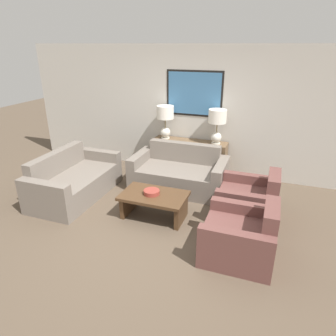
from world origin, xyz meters
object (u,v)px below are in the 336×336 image
object	(u,v)px
table_lamp_left	(165,117)
couch_by_side	(74,181)
couch_by_back_wall	(179,174)
decorative_bowl	(152,192)
table_lamp_right	(217,122)
coffee_table	(154,201)
armchair_near_camera	(241,237)
console_table	(189,158)
armchair_near_back_wall	(249,201)

from	to	relation	value
table_lamp_left	couch_by_side	bearing A→B (deg)	-125.05
couch_by_side	couch_by_back_wall	bearing A→B (deg)	29.61
couch_by_side	decorative_bowl	bearing A→B (deg)	-7.13
couch_by_side	decorative_bowl	distance (m)	1.67
couch_by_back_wall	table_lamp_right	bearing A→B (deg)	51.98
coffee_table	armchair_near_camera	xyz separation A→B (m)	(1.45, -0.52, -0.01)
couch_by_back_wall	table_lamp_left	bearing A→B (deg)	128.02
decorative_bowl	table_lamp_right	bearing A→B (deg)	71.44
table_lamp_left	armchair_near_camera	bearing A→B (deg)	-51.01
console_table	armchair_near_camera	size ratio (longest dim) A/B	1.72
coffee_table	decorative_bowl	size ratio (longest dim) A/B	4.10
couch_by_back_wall	console_table	bearing A→B (deg)	90.00
armchair_near_camera	decorative_bowl	bearing A→B (deg)	160.90
couch_by_back_wall	armchair_near_camera	world-z (taller)	couch_by_back_wall
couch_by_back_wall	couch_by_side	distance (m)	1.99
console_table	table_lamp_right	size ratio (longest dim) A/B	2.24
table_lamp_right	coffee_table	distance (m)	2.18
couch_by_side	armchair_near_camera	distance (m)	3.21
console_table	table_lamp_left	xyz separation A→B (m)	(-0.55, 0.00, 0.84)
coffee_table	armchair_near_camera	world-z (taller)	armchair_near_camera
table_lamp_left	couch_by_back_wall	size ratio (longest dim) A/B	0.39
table_lamp_right	coffee_table	world-z (taller)	table_lamp_right
console_table	decorative_bowl	distance (m)	1.90
couch_by_back_wall	armchair_near_camera	distance (m)	2.21
table_lamp_left	console_table	bearing A→B (deg)	0.00
console_table	decorative_bowl	size ratio (longest dim) A/B	6.10
table_lamp_right	couch_by_side	world-z (taller)	table_lamp_right
decorative_bowl	coffee_table	bearing A→B (deg)	1.59
console_table	armchair_near_camera	bearing A→B (deg)	-59.83
table_lamp_left	armchair_near_camera	xyz separation A→B (m)	(1.95, -2.41, -0.93)
decorative_bowl	armchair_near_camera	world-z (taller)	armchair_near_camera
console_table	couch_by_back_wall	distance (m)	0.71
table_lamp_left	decorative_bowl	size ratio (longest dim) A/B	2.73
couch_by_back_wall	coffee_table	bearing A→B (deg)	-92.32
console_table	table_lamp_left	world-z (taller)	table_lamp_left
decorative_bowl	armchair_near_camera	xyz separation A→B (m)	(1.49, -0.51, -0.16)
couch_by_side	coffee_table	distance (m)	1.70
couch_by_side	table_lamp_left	bearing A→B (deg)	54.95
table_lamp_left	table_lamp_right	bearing A→B (deg)	0.00
couch_by_back_wall	coffee_table	world-z (taller)	couch_by_back_wall
armchair_near_back_wall	armchair_near_camera	bearing A→B (deg)	-90.00
table_lamp_right	armchair_near_camera	xyz separation A→B (m)	(0.85, -2.41, -0.93)
table_lamp_left	coffee_table	size ratio (longest dim) A/B	0.66
console_table	table_lamp_right	world-z (taller)	table_lamp_right
table_lamp_left	decorative_bowl	distance (m)	2.09
table_lamp_right	armchair_near_camera	size ratio (longest dim) A/B	0.77
table_lamp_right	decorative_bowl	xyz separation A→B (m)	(-0.64, -1.89, -0.77)
table_lamp_right	decorative_bowl	world-z (taller)	table_lamp_right
coffee_table	couch_by_back_wall	bearing A→B (deg)	87.68
armchair_near_back_wall	table_lamp_right	bearing A→B (deg)	121.70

